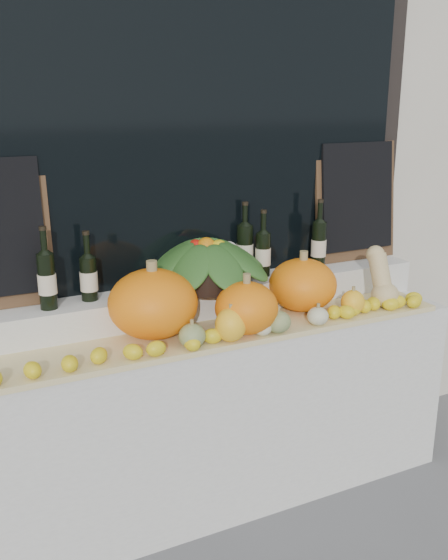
# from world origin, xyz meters

# --- Properties ---
(storefront_facade) EXTENTS (7.00, 0.94, 4.50)m
(storefront_facade) POSITION_xyz_m (0.00, 2.25, 2.25)
(storefront_facade) COLOR beige
(storefront_facade) RESTS_ON ground
(display_sill) EXTENTS (2.30, 0.55, 0.88)m
(display_sill) POSITION_xyz_m (0.00, 1.52, 0.44)
(display_sill) COLOR silver
(display_sill) RESTS_ON ground
(rear_tier) EXTENTS (2.30, 0.25, 0.16)m
(rear_tier) POSITION_xyz_m (0.00, 1.68, 0.96)
(rear_tier) COLOR silver
(rear_tier) RESTS_ON display_sill
(straw_bedding) EXTENTS (2.10, 0.32, 0.02)m
(straw_bedding) POSITION_xyz_m (0.00, 1.40, 0.89)
(straw_bedding) COLOR tan
(straw_bedding) RESTS_ON display_sill
(pumpkin_left) EXTENTS (0.49, 0.49, 0.29)m
(pumpkin_left) POSITION_xyz_m (-0.32, 1.48, 1.05)
(pumpkin_left) COLOR orange
(pumpkin_left) RESTS_ON straw_bedding
(pumpkin_right) EXTENTS (0.33, 0.33, 0.25)m
(pumpkin_right) POSITION_xyz_m (0.43, 1.49, 1.03)
(pumpkin_right) COLOR orange
(pumpkin_right) RESTS_ON straw_bedding
(pumpkin_center) EXTENTS (0.31, 0.31, 0.23)m
(pumpkin_center) POSITION_xyz_m (0.05, 1.34, 1.02)
(pumpkin_center) COLOR orange
(pumpkin_center) RESTS_ON straw_bedding
(butternut_squash) EXTENTS (0.13, 0.20, 0.29)m
(butternut_squash) POSITION_xyz_m (0.82, 1.38, 1.03)
(butternut_squash) COLOR #D1B57B
(butternut_squash) RESTS_ON straw_bedding
(decorative_gourds) EXTENTS (0.95, 0.17, 0.17)m
(decorative_gourds) POSITION_xyz_m (0.13, 1.29, 0.96)
(decorative_gourds) COLOR #355D1B
(decorative_gourds) RESTS_ON straw_bedding
(lemon_heap) EXTENTS (2.20, 0.16, 0.06)m
(lemon_heap) POSITION_xyz_m (0.00, 1.29, 0.94)
(lemon_heap) COLOR yellow
(lemon_heap) RESTS_ON straw_bedding
(produce_bowl) EXTENTS (0.64, 0.64, 0.24)m
(produce_bowl) POSITION_xyz_m (0.01, 1.66, 1.15)
(produce_bowl) COLOR black
(produce_bowl) RESTS_ON rear_tier
(wine_bottle_far_left) EXTENTS (0.08, 0.08, 0.35)m
(wine_bottle_far_left) POSITION_xyz_m (-0.72, 1.64, 1.16)
(wine_bottle_far_left) COLOR black
(wine_bottle_far_left) RESTS_ON rear_tier
(wine_bottle_near_left) EXTENTS (0.08, 0.08, 0.30)m
(wine_bottle_near_left) POSITION_xyz_m (-0.54, 1.68, 1.14)
(wine_bottle_near_left) COLOR black
(wine_bottle_near_left) RESTS_ON rear_tier
(wine_bottle_tall) EXTENTS (0.08, 0.08, 0.36)m
(wine_bottle_tall) POSITION_xyz_m (0.25, 1.72, 1.17)
(wine_bottle_tall) COLOR black
(wine_bottle_tall) RESTS_ON rear_tier
(wine_bottle_near_right) EXTENTS (0.08, 0.08, 0.33)m
(wine_bottle_near_right) POSITION_xyz_m (0.32, 1.68, 1.15)
(wine_bottle_near_right) COLOR black
(wine_bottle_near_right) RESTS_ON rear_tier
(wine_bottle_far_right) EXTENTS (0.08, 0.08, 0.36)m
(wine_bottle_far_right) POSITION_xyz_m (0.63, 1.65, 1.17)
(wine_bottle_far_right) COLOR black
(wine_bottle_far_right) RESTS_ON rear_tier
(chalkboard_right) EXTENTS (0.50, 0.09, 0.62)m
(chalkboard_right) POSITION_xyz_m (0.92, 1.74, 1.36)
(chalkboard_right) COLOR #4C331E
(chalkboard_right) RESTS_ON rear_tier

